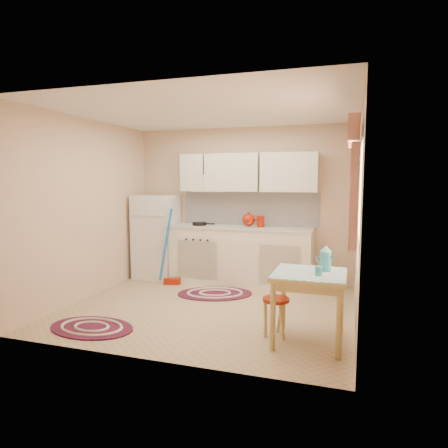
{
  "coord_description": "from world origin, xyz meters",
  "views": [
    {
      "loc": [
        1.72,
        -4.75,
        1.66
      ],
      "look_at": [
        0.12,
        0.25,
        1.07
      ],
      "focal_mm": 32.0,
      "sensor_mm": 36.0,
      "label": 1
    }
  ],
  "objects_px": {
    "table": "(309,308)",
    "stool": "(276,317)",
    "fridge": "(156,237)",
    "base_cabinets": "(241,256)"
  },
  "relations": [
    {
      "from": "fridge",
      "to": "base_cabinets",
      "type": "bearing_deg",
      "value": 1.95
    },
    {
      "from": "base_cabinets",
      "to": "table",
      "type": "relative_size",
      "value": 3.12
    },
    {
      "from": "base_cabinets",
      "to": "stool",
      "type": "bearing_deg",
      "value": -64.8
    },
    {
      "from": "table",
      "to": "fridge",
      "type": "bearing_deg",
      "value": 144.16
    },
    {
      "from": "base_cabinets",
      "to": "stool",
      "type": "distance_m",
      "value": 2.21
    },
    {
      "from": "base_cabinets",
      "to": "stool",
      "type": "height_order",
      "value": "base_cabinets"
    },
    {
      "from": "table",
      "to": "stool",
      "type": "height_order",
      "value": "table"
    },
    {
      "from": "table",
      "to": "stool",
      "type": "relative_size",
      "value": 1.71
    },
    {
      "from": "table",
      "to": "stool",
      "type": "distance_m",
      "value": 0.38
    },
    {
      "from": "fridge",
      "to": "table",
      "type": "bearing_deg",
      "value": -35.84
    }
  ]
}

